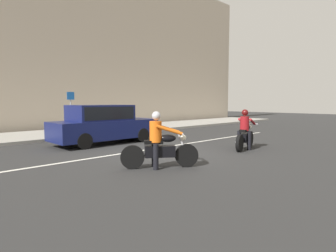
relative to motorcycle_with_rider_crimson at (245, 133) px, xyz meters
The scene contains 8 objects.
ground_plane 3.33m from the motorcycle_with_rider_crimson, 149.24° to the left, with size 80.00×80.00×0.00m, color #2A2A2A.
sidewalk_slab 10.09m from the motorcycle_with_rider_crimson, 106.19° to the left, with size 40.00×4.40×0.14m, color #99968E.
building_facade 14.47m from the motorcycle_with_rider_crimson, 102.12° to the left, with size 40.00×1.40×12.38m, color #B7A893.
lane_marking_stripe 3.97m from the motorcycle_with_rider_crimson, 139.06° to the left, with size 18.00×0.14×0.01m, color silver.
motorcycle_with_rider_crimson is the anchor object (origin of this frame).
motorcycle_with_rider_orange_stripe 4.53m from the motorcycle_with_rider_crimson, behind, with size 1.88×1.36×1.60m.
parked_sedan_navy 6.09m from the motorcycle_with_rider_crimson, 121.49° to the left, with size 4.72×1.82×1.72m.
street_sign_post 10.23m from the motorcycle_with_rider_crimson, 104.10° to the left, with size 0.44×0.08×2.31m.
Camera 1 is at (-7.00, -7.44, 1.86)m, focal length 30.12 mm.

